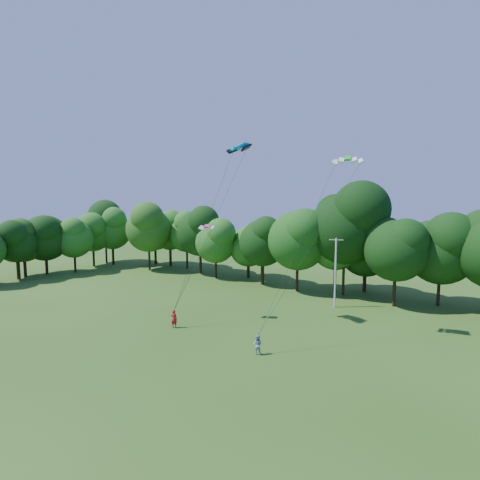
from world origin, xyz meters
The scene contains 10 objects.
ground centered at (0.00, 0.00, 0.00)m, with size 160.00×160.00×0.00m, color #274B14.
utility_pole centered at (5.74, 28.68, 4.41)m, with size 1.68×0.54×8.60m.
kite_flyer_left centered at (-5.80, 12.41, 0.95)m, with size 0.69×0.46×1.90m, color #B41718.
kite_flyer_right centered at (4.84, 11.35, 0.85)m, with size 0.83×0.65×1.70m, color #8FA8C7.
kite_teal centered at (-1.20, 17.81, 18.84)m, with size 3.21×2.26×0.74m.
kite_green centered at (9.50, 19.93, 17.09)m, with size 3.00×1.83×0.61m.
kite_pink centered at (-4.69, 16.65, 10.36)m, with size 1.89×1.43×0.38m.
tree_back_west centered at (-31.62, 33.60, 8.29)m, with size 9.13×9.13×13.28m.
tree_back_center centered at (4.78, 35.06, 9.60)m, with size 10.57×10.57×15.38m.
tree_flank_west centered at (-45.16, 17.73, 6.90)m, with size 7.60×7.60×11.06m.
Camera 1 is at (20.34, -15.46, 13.27)m, focal length 28.00 mm.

